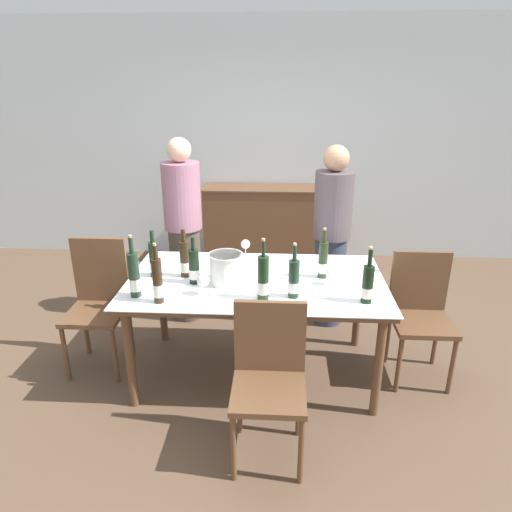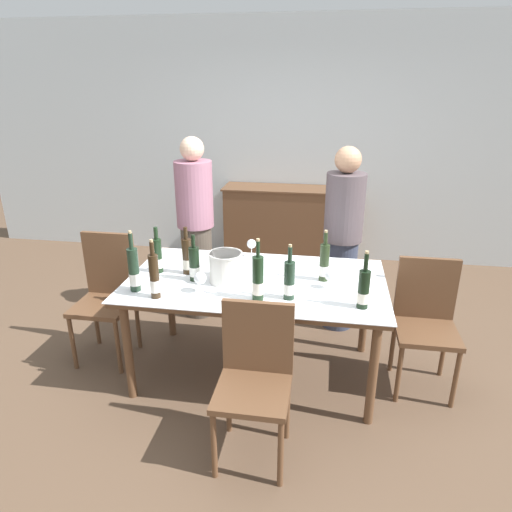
{
  "view_description": "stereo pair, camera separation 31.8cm",
  "coord_description": "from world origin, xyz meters",
  "px_view_note": "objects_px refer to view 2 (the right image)",
  "views": [
    {
      "loc": [
        0.17,
        -2.97,
        2.11
      ],
      "look_at": [
        0.0,
        0.0,
        0.96
      ],
      "focal_mm": 32.0,
      "sensor_mm": 36.0,
      "label": 1
    },
    {
      "loc": [
        0.48,
        -2.93,
        2.11
      ],
      "look_at": [
        0.0,
        0.0,
        0.96
      ],
      "focal_mm": 32.0,
      "sensor_mm": 36.0,
      "label": 2
    }
  ],
  "objects_px": {
    "ice_bucket": "(226,266)",
    "chair_left_end": "(107,289)",
    "wine_bottle_8": "(158,256)",
    "chair_right_end": "(426,316)",
    "dining_table": "(256,288)",
    "wine_bottle_4": "(154,277)",
    "wine_glass_0": "(251,244)",
    "wine_bottle_2": "(187,257)",
    "person_host": "(196,230)",
    "wine_bottle_5": "(289,281)",
    "chair_near_front": "(255,371)",
    "wine_bottle_7": "(194,265)",
    "sideboard_cabinet": "(287,225)",
    "wine_glass_1": "(330,276)",
    "wine_glass_2": "(200,279)",
    "wine_bottle_3": "(134,271)",
    "wine_bottle_1": "(324,263)",
    "wine_bottle_0": "(258,280)",
    "person_guest_left": "(342,241)",
    "wine_bottle_6": "(364,290)"
  },
  "relations": [
    {
      "from": "dining_table",
      "to": "person_host",
      "type": "bearing_deg",
      "value": 128.83
    },
    {
      "from": "ice_bucket",
      "to": "wine_glass_1",
      "type": "xyz_separation_m",
      "value": [
        0.73,
        0.0,
        -0.03
      ]
    },
    {
      "from": "sideboard_cabinet",
      "to": "dining_table",
      "type": "distance_m",
      "value": 2.35
    },
    {
      "from": "sideboard_cabinet",
      "to": "wine_bottle_5",
      "type": "height_order",
      "value": "wine_bottle_5"
    },
    {
      "from": "wine_bottle_7",
      "to": "person_host",
      "type": "bearing_deg",
      "value": 105.89
    },
    {
      "from": "wine_bottle_1",
      "to": "wine_bottle_5",
      "type": "relative_size",
      "value": 1.0
    },
    {
      "from": "wine_bottle_2",
      "to": "wine_bottle_3",
      "type": "height_order",
      "value": "wine_bottle_3"
    },
    {
      "from": "wine_glass_1",
      "to": "chair_left_end",
      "type": "relative_size",
      "value": 0.13
    },
    {
      "from": "wine_bottle_0",
      "to": "wine_glass_0",
      "type": "distance_m",
      "value": 0.76
    },
    {
      "from": "wine_bottle_5",
      "to": "chair_right_end",
      "type": "bearing_deg",
      "value": 20.19
    },
    {
      "from": "chair_near_front",
      "to": "wine_bottle_4",
      "type": "bearing_deg",
      "value": 152.88
    },
    {
      "from": "wine_bottle_1",
      "to": "chair_right_end",
      "type": "height_order",
      "value": "wine_bottle_1"
    },
    {
      "from": "wine_bottle_5",
      "to": "wine_glass_2",
      "type": "relative_size",
      "value": 2.58
    },
    {
      "from": "wine_glass_0",
      "to": "chair_left_end",
      "type": "relative_size",
      "value": 0.15
    },
    {
      "from": "wine_bottle_6",
      "to": "chair_right_end",
      "type": "relative_size",
      "value": 0.4
    },
    {
      "from": "dining_table",
      "to": "wine_bottle_5",
      "type": "xyz_separation_m",
      "value": [
        0.26,
        -0.26,
        0.19
      ]
    },
    {
      "from": "wine_bottle_1",
      "to": "wine_glass_2",
      "type": "distance_m",
      "value": 0.87
    },
    {
      "from": "ice_bucket",
      "to": "chair_left_end",
      "type": "xyz_separation_m",
      "value": [
        -1.0,
        0.16,
        -0.32
      ]
    },
    {
      "from": "ice_bucket",
      "to": "wine_bottle_8",
      "type": "relative_size",
      "value": 0.69
    },
    {
      "from": "wine_bottle_8",
      "to": "chair_right_end",
      "type": "bearing_deg",
      "value": 1.97
    },
    {
      "from": "dining_table",
      "to": "chair_right_end",
      "type": "height_order",
      "value": "chair_right_end"
    },
    {
      "from": "wine_bottle_7",
      "to": "ice_bucket",
      "type": "bearing_deg",
      "value": 3.47
    },
    {
      "from": "wine_bottle_7",
      "to": "chair_left_end",
      "type": "xyz_separation_m",
      "value": [
        -0.78,
        0.17,
        -0.33
      ]
    },
    {
      "from": "ice_bucket",
      "to": "wine_bottle_8",
      "type": "xyz_separation_m",
      "value": [
        -0.53,
        0.08,
        0.01
      ]
    },
    {
      "from": "wine_bottle_8",
      "to": "chair_right_end",
      "type": "height_order",
      "value": "wine_bottle_8"
    },
    {
      "from": "wine_bottle_5",
      "to": "dining_table",
      "type": "bearing_deg",
      "value": 134.8
    },
    {
      "from": "wine_bottle_2",
      "to": "chair_left_end",
      "type": "distance_m",
      "value": 0.77
    },
    {
      "from": "wine_glass_1",
      "to": "chair_right_end",
      "type": "height_order",
      "value": "chair_right_end"
    },
    {
      "from": "ice_bucket",
      "to": "wine_bottle_8",
      "type": "distance_m",
      "value": 0.53
    },
    {
      "from": "wine_bottle_5",
      "to": "wine_glass_1",
      "type": "relative_size",
      "value": 2.83
    },
    {
      "from": "wine_bottle_1",
      "to": "wine_bottle_5",
      "type": "bearing_deg",
      "value": -122.95
    },
    {
      "from": "wine_bottle_5",
      "to": "chair_near_front",
      "type": "height_order",
      "value": "wine_bottle_5"
    },
    {
      "from": "wine_bottle_0",
      "to": "wine_bottle_8",
      "type": "xyz_separation_m",
      "value": [
        -0.8,
        0.33,
        -0.01
      ]
    },
    {
      "from": "wine_bottle_3",
      "to": "chair_right_end",
      "type": "height_order",
      "value": "wine_bottle_3"
    },
    {
      "from": "wine_bottle_3",
      "to": "wine_glass_2",
      "type": "distance_m",
      "value": 0.45
    },
    {
      "from": "wine_bottle_2",
      "to": "wine_bottle_4",
      "type": "distance_m",
      "value": 0.43
    },
    {
      "from": "wine_bottle_6",
      "to": "person_guest_left",
      "type": "height_order",
      "value": "person_guest_left"
    },
    {
      "from": "ice_bucket",
      "to": "wine_bottle_2",
      "type": "relative_size",
      "value": 0.68
    },
    {
      "from": "wine_bottle_0",
      "to": "chair_near_front",
      "type": "relative_size",
      "value": 0.45
    },
    {
      "from": "sideboard_cabinet",
      "to": "dining_table",
      "type": "relative_size",
      "value": 0.84
    },
    {
      "from": "dining_table",
      "to": "person_guest_left",
      "type": "relative_size",
      "value": 1.13
    },
    {
      "from": "wine_bottle_3",
      "to": "wine_bottle_7",
      "type": "distance_m",
      "value": 0.42
    },
    {
      "from": "wine_bottle_7",
      "to": "wine_bottle_1",
      "type": "bearing_deg",
      "value": 9.18
    },
    {
      "from": "wine_glass_0",
      "to": "wine_bottle_5",
      "type": "bearing_deg",
      "value": -62.14
    },
    {
      "from": "chair_left_end",
      "to": "wine_glass_1",
      "type": "bearing_deg",
      "value": -5.05
    },
    {
      "from": "person_guest_left",
      "to": "chair_right_end",
      "type": "bearing_deg",
      "value": -51.98
    },
    {
      "from": "wine_bottle_3",
      "to": "person_host",
      "type": "xyz_separation_m",
      "value": [
        0.08,
        1.17,
        -0.08
      ]
    },
    {
      "from": "chair_right_end",
      "to": "person_host",
      "type": "relative_size",
      "value": 0.57
    },
    {
      "from": "dining_table",
      "to": "wine_bottle_4",
      "type": "relative_size",
      "value": 4.57
    },
    {
      "from": "wine_glass_2",
      "to": "sideboard_cabinet",
      "type": "bearing_deg",
      "value": 82.66
    }
  ]
}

